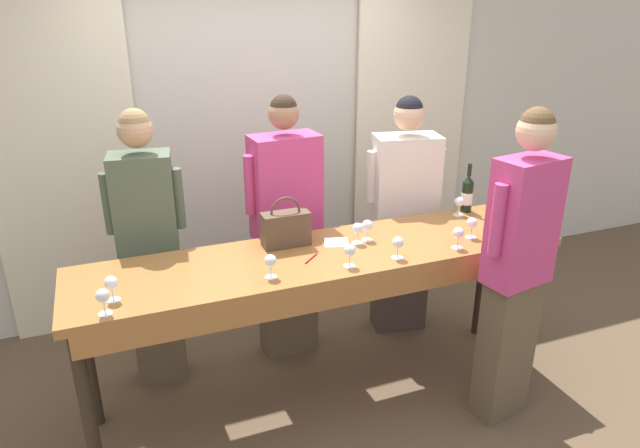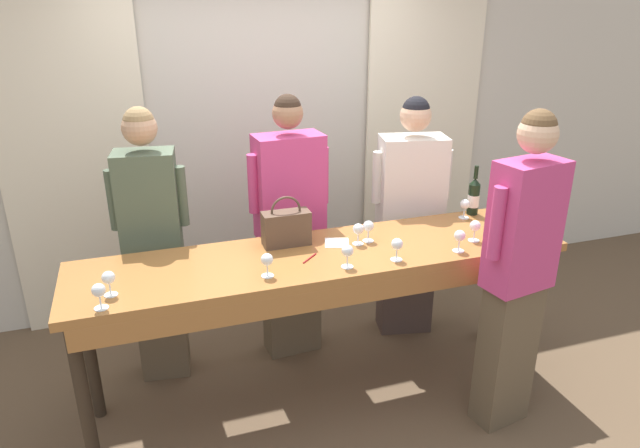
# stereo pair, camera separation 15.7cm
# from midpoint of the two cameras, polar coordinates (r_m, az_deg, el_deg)

# --- Properties ---
(ground_plane) EXTENTS (18.00, 18.00, 0.00)m
(ground_plane) POSITION_cam_midpoint_polar(r_m,az_deg,el_deg) (3.80, -0.85, -16.73)
(ground_plane) COLOR brown
(wall_back) EXTENTS (12.00, 0.06, 2.80)m
(wall_back) POSITION_cam_midpoint_polar(r_m,az_deg,el_deg) (4.51, -7.75, 9.24)
(wall_back) COLOR beige
(wall_back) RESTS_ON ground_plane
(curtain_panel_left) EXTENTS (1.01, 0.03, 2.69)m
(curtain_panel_left) POSITION_cam_midpoint_polar(r_m,az_deg,el_deg) (4.35, -25.27, 6.13)
(curtain_panel_left) COLOR #EFE5C6
(curtain_panel_left) RESTS_ON ground_plane
(curtain_panel_right) EXTENTS (1.01, 0.03, 2.69)m
(curtain_panel_right) POSITION_cam_midpoint_polar(r_m,az_deg,el_deg) (4.96, 8.15, 9.69)
(curtain_panel_right) COLOR #EFE5C6
(curtain_panel_right) RESTS_ON ground_plane
(tasting_bar) EXTENTS (2.84, 0.67, 1.00)m
(tasting_bar) POSITION_cam_midpoint_polar(r_m,az_deg,el_deg) (3.29, -0.78, -4.72)
(tasting_bar) COLOR #9E6633
(tasting_bar) RESTS_ON ground_plane
(wine_bottle) EXTENTS (0.08, 0.08, 0.33)m
(wine_bottle) POSITION_cam_midpoint_polar(r_m,az_deg,el_deg) (3.96, 13.41, 2.92)
(wine_bottle) COLOR black
(wine_bottle) RESTS_ON tasting_bar
(handbag) EXTENTS (0.28, 0.12, 0.30)m
(handbag) POSITION_cam_midpoint_polar(r_m,az_deg,el_deg) (3.33, -4.79, -0.41)
(handbag) COLOR brown
(handbag) RESTS_ON tasting_bar
(wine_glass_front_left) EXTENTS (0.07, 0.07, 0.13)m
(wine_glass_front_left) POSITION_cam_midpoint_polar(r_m,az_deg,el_deg) (3.88, 12.63, 2.10)
(wine_glass_front_left) COLOR white
(wine_glass_front_left) RESTS_ON tasting_bar
(wine_glass_front_mid) EXTENTS (0.07, 0.07, 0.13)m
(wine_glass_front_mid) POSITION_cam_midpoint_polar(r_m,az_deg,el_deg) (2.83, -22.41, -6.77)
(wine_glass_front_mid) COLOR white
(wine_glass_front_mid) RESTS_ON tasting_bar
(wine_glass_front_right) EXTENTS (0.07, 0.07, 0.13)m
(wine_glass_front_right) POSITION_cam_midpoint_polar(r_m,az_deg,el_deg) (3.18, 6.41, -1.96)
(wine_glass_front_right) COLOR white
(wine_glass_front_right) RESTS_ON tasting_bar
(wine_glass_center_left) EXTENTS (0.07, 0.07, 0.13)m
(wine_glass_center_left) POSITION_cam_midpoint_polar(r_m,az_deg,el_deg) (3.66, 19.90, 0.10)
(wine_glass_center_left) COLOR white
(wine_glass_center_left) RESTS_ON tasting_bar
(wine_glass_center_mid) EXTENTS (0.07, 0.07, 0.13)m
(wine_glass_center_mid) POSITION_cam_midpoint_polar(r_m,az_deg,el_deg) (2.93, -21.61, -5.59)
(wine_glass_center_mid) COLOR white
(wine_glass_center_mid) RESTS_ON tasting_bar
(wine_glass_center_right) EXTENTS (0.07, 0.07, 0.13)m
(wine_glass_center_right) POSITION_cam_midpoint_polar(r_m,az_deg,el_deg) (3.53, 13.74, 0.01)
(wine_glass_center_right) COLOR white
(wine_glass_center_right) RESTS_ON tasting_bar
(wine_glass_back_left) EXTENTS (0.07, 0.07, 0.13)m
(wine_glass_back_left) POSITION_cam_midpoint_polar(r_m,az_deg,el_deg) (3.36, 12.37, -0.99)
(wine_glass_back_left) COLOR white
(wine_glass_back_left) RESTS_ON tasting_bar
(wine_glass_back_mid) EXTENTS (0.07, 0.07, 0.13)m
(wine_glass_back_mid) POSITION_cam_midpoint_polar(r_m,az_deg,el_deg) (2.97, -6.49, -3.79)
(wine_glass_back_mid) COLOR white
(wine_glass_back_mid) RESTS_ON tasting_bar
(wine_glass_back_right) EXTENTS (0.07, 0.07, 0.13)m
(wine_glass_back_right) POSITION_cam_midpoint_polar(r_m,az_deg,el_deg) (3.07, 1.53, -2.76)
(wine_glass_back_right) COLOR white
(wine_glass_back_right) RESTS_ON tasting_bar
(wine_glass_near_host) EXTENTS (0.07, 0.07, 0.13)m
(wine_glass_near_host) POSITION_cam_midpoint_polar(r_m,az_deg,el_deg) (3.40, 3.44, -0.23)
(wine_glass_near_host) COLOR white
(wine_glass_near_host) RESTS_ON tasting_bar
(wine_glass_by_bottle) EXTENTS (0.07, 0.07, 0.13)m
(wine_glass_by_bottle) POSITION_cam_midpoint_polar(r_m,az_deg,el_deg) (4.01, 15.90, 2.43)
(wine_glass_by_bottle) COLOR white
(wine_glass_by_bottle) RESTS_ON tasting_bar
(wine_glass_by_handbag) EXTENTS (0.07, 0.07, 0.13)m
(wine_glass_by_handbag) POSITION_cam_midpoint_polar(r_m,az_deg,el_deg) (3.35, 2.45, -0.54)
(wine_glass_by_handbag) COLOR white
(wine_glass_by_handbag) RESTS_ON tasting_bar
(napkin) EXTENTS (0.18, 0.18, 0.00)m
(napkin) POSITION_cam_midpoint_polar(r_m,az_deg,el_deg) (3.39, 0.31, -1.87)
(napkin) COLOR white
(napkin) RESTS_ON tasting_bar
(pen) EXTENTS (0.11, 0.10, 0.01)m
(pen) POSITION_cam_midpoint_polar(r_m,az_deg,el_deg) (3.19, -2.31, -3.48)
(pen) COLOR maroon
(pen) RESTS_ON tasting_bar
(guest_olive_jacket) EXTENTS (0.47, 0.28, 1.79)m
(guest_olive_jacket) POSITION_cam_midpoint_polar(r_m,az_deg,el_deg) (3.66, -17.87, -2.38)
(guest_olive_jacket) COLOR brown
(guest_olive_jacket) RESTS_ON ground_plane
(guest_pink_top) EXTENTS (0.55, 0.27, 1.82)m
(guest_pink_top) POSITION_cam_midpoint_polar(r_m,az_deg,el_deg) (3.79, -4.57, -0.60)
(guest_pink_top) COLOR brown
(guest_pink_top) RESTS_ON ground_plane
(guest_cream_sweater) EXTENTS (0.56, 0.35, 1.76)m
(guest_cream_sweater) POSITION_cam_midpoint_polar(r_m,az_deg,el_deg) (4.13, 7.23, 0.71)
(guest_cream_sweater) COLOR #473833
(guest_cream_sweater) RESTS_ON ground_plane
(host_pouring) EXTENTS (0.48, 0.27, 1.86)m
(host_pouring) POSITION_cam_midpoint_polar(r_m,az_deg,el_deg) (3.31, 17.81, -4.15)
(host_pouring) COLOR brown
(host_pouring) RESTS_ON ground_plane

